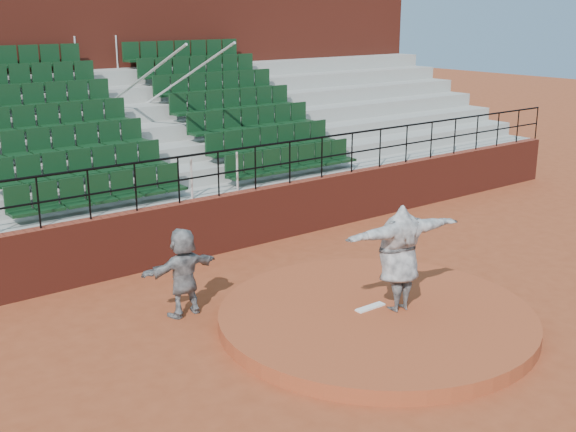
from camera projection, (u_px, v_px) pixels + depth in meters
name	position (u px, v px, depth m)	size (l,w,h in m)	color
ground	(376.00, 324.00, 12.60)	(90.00, 90.00, 0.00)	brown
pitchers_mound	(376.00, 317.00, 12.57)	(5.50, 5.50, 0.25)	#9B4122
pitching_rubber	(370.00, 307.00, 12.64)	(0.60, 0.15, 0.03)	white
boundary_wall	(220.00, 224.00, 16.21)	(24.00, 0.30, 1.30)	maroon
wall_railing	(218.00, 164.00, 15.83)	(24.04, 0.05, 1.03)	black
seating_deck	(143.00, 163.00, 18.75)	(24.00, 5.97, 4.63)	#999994
press_box_facade	(77.00, 71.00, 21.18)	(24.00, 3.00, 7.10)	maroon
pitcher	(399.00, 258.00, 12.36)	(2.32, 0.63, 1.89)	black
fielder	(183.00, 272.00, 12.79)	(1.50, 0.48, 1.62)	black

